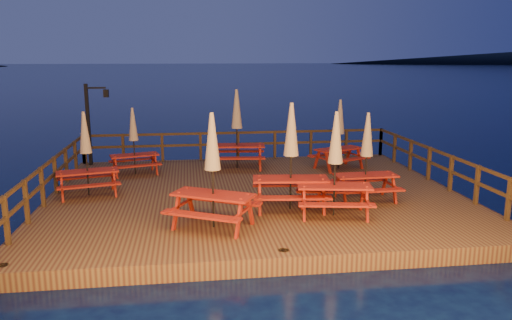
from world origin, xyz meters
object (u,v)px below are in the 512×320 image
object	(u,v)px
picnic_table_0	(291,155)
lamp_post	(92,117)
picnic_table_1	(134,140)
picnic_table_2	(367,155)

from	to	relation	value
picnic_table_0	lamp_post	bearing A→B (deg)	140.53
picnic_table_0	picnic_table_1	world-z (taller)	picnic_table_0
picnic_table_0	picnic_table_2	world-z (taller)	picnic_table_0
lamp_post	picnic_table_1	world-z (taller)	lamp_post
picnic_table_1	picnic_table_2	world-z (taller)	picnic_table_2
lamp_post	picnic_table_0	world-z (taller)	lamp_post
lamp_post	picnic_table_0	size ratio (longest dim) A/B	1.06
picnic_table_0	picnic_table_1	bearing A→B (deg)	140.76
picnic_table_2	picnic_table_0	bearing A→B (deg)	-168.97
picnic_table_2	lamp_post	bearing A→B (deg)	143.27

